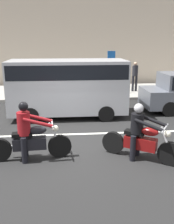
{
  "coord_description": "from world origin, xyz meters",
  "views": [
    {
      "loc": [
        0.0,
        -7.27,
        3.13
      ],
      "look_at": [
        0.62,
        -0.25,
        1.12
      ],
      "focal_mm": 40.59,
      "sensor_mm": 36.0,
      "label": 1
    }
  ],
  "objects_px": {
    "motorcycle_with_rider_black_leather": "(140,137)",
    "pedestrian_bystander": "(135,74)",
    "motorcycle_with_rider_crimson": "(29,137)",
    "street_sign_post": "(111,68)",
    "parked_van_silver": "(68,84)"
  },
  "relations": [
    {
      "from": "motorcycle_with_rider_black_leather",
      "to": "motorcycle_with_rider_crimson",
      "type": "relative_size",
      "value": 0.85
    },
    {
      "from": "street_sign_post",
      "to": "pedestrian_bystander",
      "type": "distance_m",
      "value": 1.74
    },
    {
      "from": "motorcycle_with_rider_crimson",
      "to": "street_sign_post",
      "type": "xyz_separation_m",
      "value": [
        3.6,
        7.81,
        0.97
      ]
    },
    {
      "from": "motorcycle_with_rider_black_leather",
      "to": "pedestrian_bystander",
      "type": "bearing_deg",
      "value": 75.72
    },
    {
      "from": "motorcycle_with_rider_crimson",
      "to": "parked_van_silver",
      "type": "height_order",
      "value": "parked_van_silver"
    },
    {
      "from": "motorcycle_with_rider_crimson",
      "to": "street_sign_post",
      "type": "bearing_deg",
      "value": 65.27
    },
    {
      "from": "motorcycle_with_rider_crimson",
      "to": "street_sign_post",
      "type": "height_order",
      "value": "street_sign_post"
    },
    {
      "from": "parked_van_silver",
      "to": "street_sign_post",
      "type": "relative_size",
      "value": 1.95
    },
    {
      "from": "parked_van_silver",
      "to": "pedestrian_bystander",
      "type": "height_order",
      "value": "parked_van_silver"
    },
    {
      "from": "motorcycle_with_rider_crimson",
      "to": "parked_van_silver",
      "type": "bearing_deg",
      "value": 74.4
    },
    {
      "from": "motorcycle_with_rider_black_leather",
      "to": "street_sign_post",
      "type": "bearing_deg",
      "value": 85.5
    },
    {
      "from": "motorcycle_with_rider_crimson",
      "to": "parked_van_silver",
      "type": "relative_size",
      "value": 0.47
    },
    {
      "from": "motorcycle_with_rider_black_leather",
      "to": "pedestrian_bystander",
      "type": "height_order",
      "value": "pedestrian_bystander"
    },
    {
      "from": "motorcycle_with_rider_crimson",
      "to": "pedestrian_bystander",
      "type": "xyz_separation_m",
      "value": [
        5.17,
        8.41,
        0.51
      ]
    },
    {
      "from": "motorcycle_with_rider_black_leather",
      "to": "pedestrian_bystander",
      "type": "xyz_separation_m",
      "value": [
        2.2,
        8.64,
        0.53
      ]
    }
  ]
}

